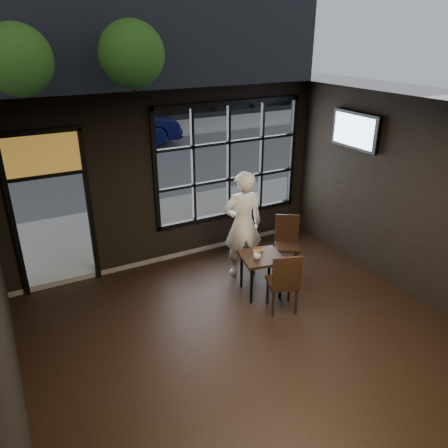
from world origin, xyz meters
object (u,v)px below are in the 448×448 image
man (243,225)px  navy_car (118,125)px  cafe_table (261,274)px  chair_near (282,281)px

man → navy_car: 10.47m
cafe_table → man: bearing=97.1°
cafe_table → navy_car: bearing=98.2°
man → navy_car: size_ratio=0.42×
chair_near → cafe_table: bearing=-66.7°
chair_near → navy_car: size_ratio=0.23×
chair_near → man: bearing=-71.6°
cafe_table → navy_car: 11.20m
chair_near → man: 1.36m
navy_car → cafe_table: bearing=-178.3°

